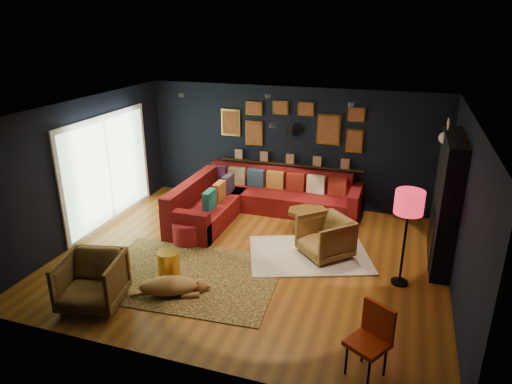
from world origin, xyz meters
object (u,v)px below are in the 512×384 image
(sectional, at_px, (251,200))
(orange_chair, at_px, (372,335))
(armchair_right, at_px, (325,235))
(dog, at_px, (169,283))
(armchair_left, at_px, (92,279))
(floor_lamp, at_px, (409,207))
(gold_stool, at_px, (169,264))
(pouf, at_px, (188,231))
(coffee_table, at_px, (308,214))

(sectional, height_order, orange_chair, orange_chair)
(sectional, relative_size, armchair_right, 4.26)
(dog, bearing_deg, sectional, 63.24)
(armchair_left, xyz_separation_m, floor_lamp, (4.21, 2.00, 0.88))
(gold_stool, bearing_deg, armchair_left, -122.04)
(armchair_right, relative_size, floor_lamp, 0.51)
(armchair_left, bearing_deg, orange_chair, -14.47)
(armchair_right, bearing_deg, dog, -90.73)
(sectional, relative_size, armchair_left, 3.97)
(pouf, bearing_deg, coffee_table, 30.86)
(gold_stool, bearing_deg, coffee_table, 53.76)
(orange_chair, bearing_deg, coffee_table, 143.93)
(pouf, bearing_deg, armchair_left, -100.44)
(floor_lamp, bearing_deg, dog, -156.56)
(orange_chair, bearing_deg, gold_stool, -169.00)
(sectional, xyz_separation_m, coffee_table, (1.31, -0.42, 0.04))
(sectional, xyz_separation_m, armchair_right, (1.82, -1.35, 0.08))
(coffee_table, bearing_deg, pouf, -149.14)
(sectional, height_order, armchair_left, sectional)
(pouf, distance_m, dog, 1.75)
(coffee_table, height_order, floor_lamp, floor_lamp)
(gold_stool, bearing_deg, floor_lamp, 14.95)
(orange_chair, distance_m, floor_lamp, 2.29)
(armchair_right, bearing_deg, pouf, -128.79)
(armchair_right, height_order, orange_chair, orange_chair)
(coffee_table, relative_size, dog, 0.83)
(armchair_left, relative_size, gold_stool, 1.97)
(coffee_table, xyz_separation_m, armchair_left, (-2.41, -3.44, 0.07))
(gold_stool, xyz_separation_m, orange_chair, (3.27, -1.19, 0.31))
(sectional, bearing_deg, gold_stool, -98.96)
(coffee_table, bearing_deg, orange_chair, -66.97)
(dog, bearing_deg, pouf, 83.05)
(armchair_right, height_order, dog, armchair_right)
(gold_stool, distance_m, orange_chair, 3.50)
(armchair_right, bearing_deg, orange_chair, -23.96)
(pouf, bearing_deg, orange_chair, -34.14)
(coffee_table, relative_size, armchair_left, 1.17)
(armchair_right, distance_m, orange_chair, 2.84)
(gold_stool, relative_size, floor_lamp, 0.28)
(floor_lamp, bearing_deg, pouf, 176.24)
(armchair_left, height_order, gold_stool, armchair_left)
(armchair_right, xyz_separation_m, floor_lamp, (1.29, -0.51, 0.91))
(coffee_table, xyz_separation_m, pouf, (-2.00, -1.19, -0.14))
(sectional, xyz_separation_m, gold_stool, (-0.44, -2.81, -0.10))
(sectional, bearing_deg, orange_chair, -54.66)
(armchair_left, bearing_deg, floor_lamp, 12.88)
(sectional, relative_size, dog, 2.81)
(sectional, distance_m, gold_stool, 2.85)
(sectional, bearing_deg, floor_lamp, -30.83)
(armchair_left, bearing_deg, dog, 19.39)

